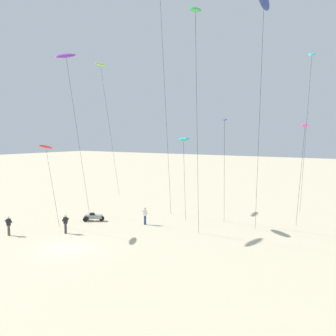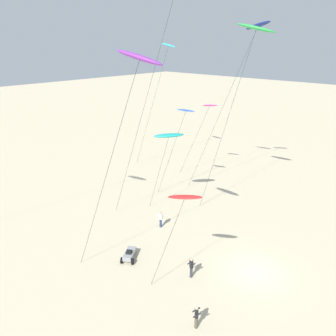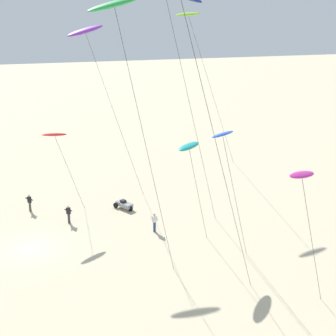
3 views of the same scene
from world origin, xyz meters
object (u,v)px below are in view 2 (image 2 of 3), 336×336
Objects in this scene: kite_flyer_middle at (161,219)px; kite_blue at (185,112)px; kite_flyer_nearest at (191,267)px; kite_flyer_furthest at (196,317)px; kite_green at (256,29)px; kite_teal at (169,136)px; kite_red at (185,198)px; kite_cyan at (168,47)px; beach_buggy at (129,254)px; kite_magenta at (209,106)px; kite_purple at (139,59)px; kite_navy at (257,28)px.

kite_blue is at bearing 22.67° from kite_flyer_middle.
kite_flyer_nearest and kite_flyer_furthest have the same top height.
kite_flyer_middle is 12.27m from kite_flyer_furthest.
kite_green is 12.24m from kite_teal.
kite_red is 6.87m from kite_flyer_nearest.
kite_green is at bearing -107.67° from kite_cyan.
kite_flyer_middle is at bearing 16.02° from beach_buggy.
kite_cyan reaches higher than kite_magenta.
kite_flyer_nearest is at bearing -128.56° from kite_teal.
kite_magenta is at bearing -78.57° from kite_cyan.
kite_green is 1.82× the size of kite_blue.
kite_flyer_nearest is at bearing -133.12° from kite_cyan.
kite_magenta is 4.75× the size of beach_buggy.
kite_cyan is at bearing 38.38° from kite_purple.
kite_red is 0.47× the size of kite_cyan.
kite_flyer_middle is 0.82× the size of beach_buggy.
kite_magenta is 7.00m from kite_blue.
kite_blue is (12.24, 10.17, 2.28)m from kite_red.
kite_green is at bearing 12.96° from kite_flyer_nearest.
kite_navy is at bearing -21.70° from kite_teal.
kite_green is at bearing -27.49° from kite_flyer_middle.
kite_teal is (-9.11, 3.63, -9.96)m from kite_navy.
kite_green is 11.07× the size of kite_flyer_furthest.
kite_navy is at bearing 27.38° from kite_green.
kite_navy reaches higher than kite_purple.
kite_cyan is at bearing 46.88° from kite_flyer_nearest.
kite_teal is at bearing -137.04° from kite_cyan.
kite_purple is at bearing 131.65° from kite_flyer_nearest.
kite_magenta is at bearing 31.97° from kite_red.
kite_red is 16.08m from kite_blue.
kite_flyer_furthest is (-19.46, -8.18, -17.26)m from kite_navy.
kite_magenta reaches higher than beach_buggy.
kite_navy reaches higher than kite_flyer_middle.
kite_red reaches higher than beach_buggy.
kite_red is 0.77× the size of kite_blue.
kite_flyer_furthest is 0.82× the size of beach_buggy.
kite_cyan is 8.24× the size of beach_buggy.
kite_cyan is at bearing 53.89° from kite_blue.
kite_navy is at bearing 22.78° from kite_flyer_furthest.
kite_navy is at bearing -0.79° from beach_buggy.
kite_cyan reaches higher than kite_red.
kite_green is at bearing 13.68° from kite_red.
beach_buggy is (-0.03, 5.75, -7.11)m from kite_red.
kite_flyer_middle is at bearing -149.77° from kite_teal.
kite_cyan reaches higher than kite_flyer_nearest.
kite_teal is (-3.75, -1.04, -1.62)m from kite_blue.
kite_green is 19.10m from kite_flyer_middle.
kite_cyan is 10.07× the size of kite_flyer_middle.
beach_buggy is (-8.52, -3.38, -7.76)m from kite_teal.
kite_magenta is (19.02, 11.87, 1.76)m from kite_red.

